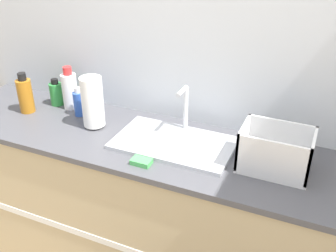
# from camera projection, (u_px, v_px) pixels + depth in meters

# --- Properties ---
(wall_back) EXTENTS (4.94, 0.06, 2.60)m
(wall_back) POSITION_uv_depth(u_px,v_px,m) (193.00, 52.00, 1.97)
(wall_back) COLOR silver
(wall_back) RESTS_ON ground_plane
(counter_cabinet) EXTENTS (2.57, 0.58, 0.93)m
(counter_cabinet) POSITION_uv_depth(u_px,v_px,m) (168.00, 218.00, 2.13)
(counter_cabinet) COLOR tan
(counter_cabinet) RESTS_ON ground_plane
(sink) EXTENTS (0.57, 0.34, 0.26)m
(sink) POSITION_uv_depth(u_px,v_px,m) (174.00, 141.00, 1.90)
(sink) COLOR silver
(sink) RESTS_ON counter_cabinet
(paper_towel_roll) EXTENTS (0.11, 0.11, 0.27)m
(paper_towel_roll) POSITION_uv_depth(u_px,v_px,m) (93.00, 102.00, 2.01)
(paper_towel_roll) COLOR #4C4C51
(paper_towel_roll) RESTS_ON counter_cabinet
(dish_rack) EXTENTS (0.30, 0.21, 0.19)m
(dish_rack) POSITION_uv_depth(u_px,v_px,m) (275.00, 154.00, 1.69)
(dish_rack) COLOR white
(dish_rack) RESTS_ON counter_cabinet
(bottle_blue) EXTENTS (0.06, 0.06, 0.17)m
(bottle_blue) POSITION_uv_depth(u_px,v_px,m) (79.00, 103.00, 2.15)
(bottle_blue) COLOR #2D56B7
(bottle_blue) RESTS_ON counter_cabinet
(bottle_white_spray) EXTENTS (0.09, 0.09, 0.25)m
(bottle_white_spray) POSITION_uv_depth(u_px,v_px,m) (70.00, 90.00, 2.22)
(bottle_white_spray) COLOR white
(bottle_white_spray) RESTS_ON counter_cabinet
(bottle_amber) EXTENTS (0.08, 0.08, 0.23)m
(bottle_amber) POSITION_uv_depth(u_px,v_px,m) (25.00, 95.00, 2.18)
(bottle_amber) COLOR #B26B19
(bottle_amber) RESTS_ON counter_cabinet
(bottle_green) EXTENTS (0.07, 0.07, 0.16)m
(bottle_green) POSITION_uv_depth(u_px,v_px,m) (56.00, 93.00, 2.28)
(bottle_green) COLOR #2D8C3D
(bottle_green) RESTS_ON counter_cabinet
(sponge) EXTENTS (0.09, 0.06, 0.02)m
(sponge) POSITION_uv_depth(u_px,v_px,m) (141.00, 162.00, 1.76)
(sponge) COLOR #4CB259
(sponge) RESTS_ON counter_cabinet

